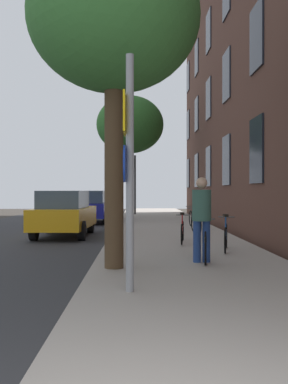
{
  "coord_description": "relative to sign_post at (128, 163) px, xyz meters",
  "views": [
    {
      "loc": [
        -0.07,
        -1.96,
        1.64
      ],
      "look_at": [
        0.17,
        13.85,
        1.58
      ],
      "focal_mm": 39.39,
      "sensor_mm": 36.0,
      "label": 1
    }
  ],
  "objects": [
    {
      "name": "ground_plane",
      "position": [
        -2.19,
        10.64,
        -2.05
      ],
      "size": [
        41.8,
        41.8,
        0.0
      ],
      "primitive_type": "plane",
      "color": "#332D28"
    },
    {
      "name": "road_asphalt",
      "position": [
        -4.29,
        10.64,
        -2.05
      ],
      "size": [
        7.0,
        38.0,
        0.01
      ],
      "primitive_type": "cube",
      "color": "#2D2D30",
      "rests_on": "ground"
    },
    {
      "name": "sidewalk",
      "position": [
        1.31,
        10.64,
        -1.99
      ],
      "size": [
        4.2,
        38.0,
        0.12
      ],
      "primitive_type": "cube",
      "color": "#9E9389",
      "rests_on": "ground"
    },
    {
      "name": "building_facade",
      "position": [
        3.9,
        10.14,
        5.09
      ],
      "size": [
        0.56,
        27.0,
        14.26
      ],
      "color": "#513328",
      "rests_on": "ground"
    },
    {
      "name": "sign_post",
      "position": [
        0.0,
        0.0,
        0.0
      ],
      "size": [
        0.16,
        0.6,
        3.56
      ],
      "color": "gray",
      "rests_on": "sidewalk"
    },
    {
      "name": "traffic_light",
      "position": [
        -0.12,
        20.74,
        0.66
      ],
      "size": [
        0.43,
        0.24,
        3.79
      ],
      "color": "black",
      "rests_on": "sidewalk"
    },
    {
      "name": "tree_near",
      "position": [
        -0.32,
        1.93,
        2.91
      ],
      "size": [
        3.38,
        3.38,
        6.33
      ],
      "color": "#4C3823",
      "rests_on": "sidewalk"
    },
    {
      "name": "tree_far",
      "position": [
        -0.28,
        17.47,
        3.28
      ],
      "size": [
        3.79,
        3.79,
        6.85
      ],
      "color": "brown",
      "rests_on": "sidewalk"
    },
    {
      "name": "bicycle_0",
      "position": [
        1.59,
        2.67,
        -1.55
      ],
      "size": [
        0.44,
        1.67,
        0.98
      ],
      "color": "black",
      "rests_on": "sidewalk"
    },
    {
      "name": "bicycle_1",
      "position": [
        2.37,
        4.25,
        -1.57
      ],
      "size": [
        0.55,
        1.66,
        0.93
      ],
      "color": "black",
      "rests_on": "sidewalk"
    },
    {
      "name": "bicycle_2",
      "position": [
        1.44,
        5.83,
        -1.59
      ],
      "size": [
        0.42,
        1.6,
        0.89
      ],
      "color": "black",
      "rests_on": "sidewalk"
    },
    {
      "name": "bicycle_3",
      "position": [
        2.24,
        8.71,
        -1.55
      ],
      "size": [
        0.42,
        1.72,
        0.97
      ],
      "color": "black",
      "rests_on": "sidewalk"
    },
    {
      "name": "bicycle_4",
      "position": [
        2.44,
        11.08,
        -1.56
      ],
      "size": [
        0.42,
        1.65,
        0.95
      ],
      "color": "black",
      "rests_on": "sidewalk"
    },
    {
      "name": "pedestrian_0",
      "position": [
        1.49,
        2.54,
        -0.91
      ],
      "size": [
        0.54,
        0.54,
        1.8
      ],
      "color": "navy",
      "rests_on": "sidewalk"
    },
    {
      "name": "car_0",
      "position": [
        -2.45,
        8.61,
        -1.21
      ],
      "size": [
        1.88,
        3.98,
        1.62
      ],
      "color": "orange",
      "rests_on": "road_asphalt"
    },
    {
      "name": "car_1",
      "position": [
        -2.25,
        15.03,
        -1.21
      ],
      "size": [
        2.08,
        4.22,
        1.62
      ],
      "color": "navy",
      "rests_on": "road_asphalt"
    }
  ]
}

